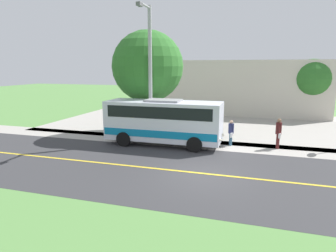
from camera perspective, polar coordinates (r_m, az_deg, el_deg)
ground_plane at (r=13.74m, az=6.81°, el=-9.17°), size 120.00×120.00×0.00m
road_surface at (r=13.74m, az=6.81°, el=-9.16°), size 8.00×100.00×0.01m
sidewalk at (r=18.65m, az=9.62°, el=-3.70°), size 2.40×100.00×0.01m
parking_lot_surface at (r=25.56m, az=18.39°, el=-0.03°), size 14.00×36.00×0.01m
road_centre_line at (r=13.74m, az=6.81°, el=-9.14°), size 0.16×100.00×0.00m
shuttle_bus_front at (r=18.29m, az=-0.88°, el=1.19°), size 2.55×7.28×2.85m
pedestrian_with_bags at (r=18.67m, az=20.68°, el=-1.16°), size 0.72×0.34×1.83m
pedestrian_waiting at (r=18.63m, az=12.15°, el=-1.15°), size 0.72×0.34×1.59m
street_light_pole at (r=18.75m, az=-3.61°, el=10.89°), size 1.97×0.24×8.48m
tree_curbside at (r=21.48m, az=-3.97°, el=11.46°), size 5.11×5.11×7.40m
tree_lot_edge at (r=30.50m, az=26.21°, el=8.28°), size 3.57×3.57×5.57m
commercial_building at (r=34.20m, az=14.05°, el=7.58°), size 10.00×16.88×5.47m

